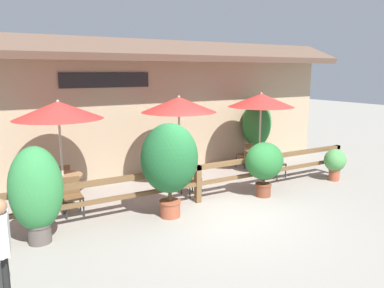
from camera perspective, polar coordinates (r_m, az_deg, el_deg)
ground_plane at (r=8.73m, az=4.50°, el=-10.84°), size 60.00×60.00×0.00m
building_facade at (r=11.76m, az=-6.81°, el=5.67°), size 14.28×1.49×4.23m
patio_railing at (r=9.34m, az=0.90°, el=-4.83°), size 10.40×0.14×0.95m
patio_umbrella_near at (r=9.35m, az=-19.72°, el=4.85°), size 2.08×2.08×2.59m
dining_table_near at (r=9.67m, az=-19.05°, el=-5.38°), size 0.94×0.94×0.77m
chair_near_streetside at (r=9.05m, az=-17.78°, el=-7.29°), size 0.44×0.44×0.86m
chair_near_wallside at (r=10.40m, az=-19.30°, el=-5.02°), size 0.47×0.47×0.86m
patio_umbrella_middle at (r=10.32m, az=-2.01°, el=6.01°), size 2.08×2.08×2.59m
dining_table_middle at (r=10.61m, az=-1.95°, el=-3.34°), size 0.94×0.94×0.77m
chair_middle_streetside at (r=10.00m, az=-0.35°, el=-5.01°), size 0.47×0.47×0.86m
chair_middle_wallside at (r=11.25m, az=-3.83°, el=-3.22°), size 0.50×0.50×0.86m
patio_umbrella_far at (r=12.05m, az=10.49°, el=6.55°), size 2.08×2.08×2.59m
dining_table_far at (r=12.30m, az=10.20°, el=-1.50°), size 0.94×0.94×0.77m
chair_far_streetside at (r=11.86m, az=12.60°, el=-2.71°), size 0.46×0.46×0.86m
chair_far_wallside at (r=12.86m, az=8.18°, el=-1.50°), size 0.49×0.49×0.86m
potted_plant_corner_fern at (r=9.92m, az=10.94°, el=-2.81°), size 1.03×0.93×1.44m
potted_plant_entrance_palm at (r=7.66m, az=-22.65°, el=-6.65°), size 0.99×0.89×1.89m
potted_plant_small_flowering at (r=8.28m, az=-3.44°, el=-2.44°), size 1.30×1.17×2.14m
potted_plant_broad_leaf at (r=12.02m, az=20.96°, el=-2.54°), size 0.68×0.62×0.97m
potted_plant_tall_tropical at (r=13.46m, az=9.84°, el=2.66°), size 1.05×0.95×2.25m
pedestrian at (r=5.92m, az=-26.99°, el=-12.59°), size 0.24×0.55×1.55m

